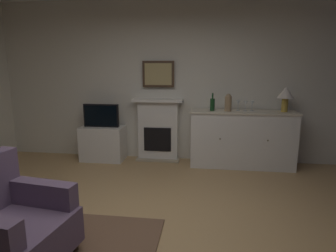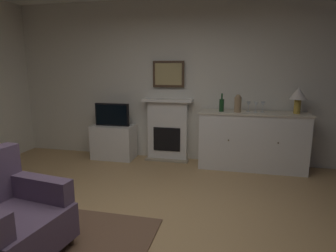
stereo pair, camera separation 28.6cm
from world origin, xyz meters
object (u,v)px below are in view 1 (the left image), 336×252
at_px(framed_picture, 158,74).
at_px(fireplace_unit, 158,130).
at_px(sideboard_cabinet, 242,139).
at_px(wine_bottle, 212,104).
at_px(wine_glass_left, 238,103).
at_px(table_lamp, 286,94).
at_px(wine_glass_right, 252,103).
at_px(armchair, 7,225).
at_px(wine_glass_center, 246,104).
at_px(vase_decorative, 228,103).
at_px(tv_cabinet, 103,143).
at_px(tv_set, 101,116).

bearing_deg(framed_picture, fireplace_unit, -90.00).
bearing_deg(sideboard_cabinet, framed_picture, 171.20).
height_order(wine_bottle, wine_glass_left, wine_bottle).
bearing_deg(table_lamp, wine_glass_right, 177.26).
height_order(fireplace_unit, armchair, fireplace_unit).
bearing_deg(wine_glass_center, vase_decorative, -173.01).
xyz_separation_m(framed_picture, tv_cabinet, (-0.97, -0.21, -1.21)).
bearing_deg(wine_glass_left, wine_glass_center, -23.22).
xyz_separation_m(wine_glass_left, wine_glass_right, (0.22, -0.01, 0.00)).
bearing_deg(wine_glass_left, tv_set, -179.03).
bearing_deg(sideboard_cabinet, vase_decorative, -168.74).
bearing_deg(wine_bottle, tv_set, 178.80).
height_order(wine_glass_right, armchair, wine_glass_right).
distance_m(framed_picture, armchair, 3.32).
bearing_deg(armchair, sideboard_cabinet, 52.02).
height_order(vase_decorative, armchair, vase_decorative).
relative_size(sideboard_cabinet, tv_cabinet, 2.27).
bearing_deg(tv_set, wine_glass_center, -0.18).
bearing_deg(tv_set, sideboard_cabinet, 0.19).
bearing_deg(wine_glass_center, table_lamp, 1.50).
distance_m(fireplace_unit, framed_picture, 0.97).
distance_m(sideboard_cabinet, wine_bottle, 0.77).
xyz_separation_m(framed_picture, tv_set, (-0.97, -0.23, -0.71)).
bearing_deg(tv_cabinet, sideboard_cabinet, -0.36).
bearing_deg(vase_decorative, wine_glass_left, 25.88).
distance_m(sideboard_cabinet, wine_glass_left, 0.60).
height_order(sideboard_cabinet, table_lamp, table_lamp).
height_order(fireplace_unit, table_lamp, table_lamp).
bearing_deg(fireplace_unit, framed_picture, 90.00).
relative_size(wine_bottle, wine_glass_right, 1.76).
bearing_deg(wine_bottle, armchair, -121.47).
bearing_deg(wine_bottle, wine_glass_left, 10.77).
relative_size(tv_set, armchair, 0.67).
xyz_separation_m(fireplace_unit, tv_set, (-0.97, -0.19, 0.26)).
height_order(wine_glass_left, armchair, wine_glass_left).
distance_m(wine_glass_left, tv_set, 2.34).
relative_size(fireplace_unit, wine_glass_center, 6.67).
distance_m(wine_glass_center, tv_cabinet, 2.55).
distance_m(fireplace_unit, tv_set, 1.03).
height_order(framed_picture, sideboard_cabinet, framed_picture).
distance_m(framed_picture, tv_set, 1.23).
xyz_separation_m(wine_bottle, tv_cabinet, (-1.91, 0.06, -0.74)).
relative_size(sideboard_cabinet, wine_glass_center, 10.33).
relative_size(vase_decorative, armchair, 0.31).
bearing_deg(table_lamp, wine_bottle, -177.57).
bearing_deg(wine_glass_right, wine_glass_left, 178.09).
bearing_deg(wine_glass_left, vase_decorative, -154.12).
bearing_deg(sideboard_cabinet, tv_set, -179.81).
distance_m(fireplace_unit, wine_glass_right, 1.66).
xyz_separation_m(wine_glass_center, vase_decorative, (-0.28, -0.03, 0.02)).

